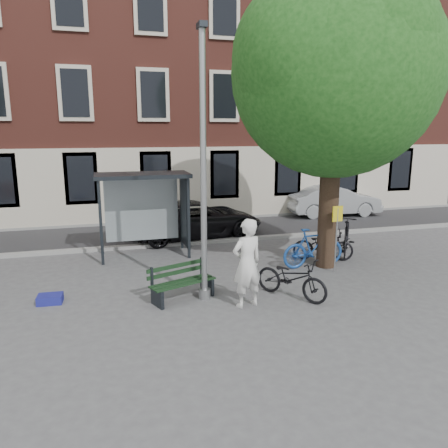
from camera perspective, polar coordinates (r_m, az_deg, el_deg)
name	(u,v)px	position (r m, az deg, el deg)	size (l,w,h in m)	color
ground	(205,298)	(10.52, -2.55, -9.67)	(90.00, 90.00, 0.00)	#4C4C4F
road	(164,233)	(17.11, -7.89, -1.13)	(40.00, 4.00, 0.01)	#28282B
curb_near	(172,244)	(15.18, -6.85, -2.61)	(40.00, 0.25, 0.12)	gray
curb_far	(157,221)	(19.04, -8.72, 0.37)	(40.00, 0.25, 0.12)	gray
building_row	(142,65)	(22.83, -10.64, 19.76)	(30.00, 8.00, 14.00)	brown
lamppost	(203,181)	(9.83, -2.70, 5.57)	(0.28, 0.35, 6.11)	#9EA0A3
tree_right	(338,64)	(12.65, 14.72, 19.54)	(5.76, 5.60, 8.20)	black
bus_shelter	(155,195)	(13.85, -8.96, 3.76)	(2.85, 1.45, 2.62)	#1E2328
painter	(247,263)	(9.75, 3.02, -5.13)	(0.74, 0.49, 2.03)	white
bench	(182,284)	(10.39, -5.53, -7.78)	(1.66, 1.03, 0.82)	#1E2328
bike_a	(323,245)	(13.67, 12.82, -2.69)	(0.63, 1.81, 0.95)	black
bike_b	(314,248)	(12.91, 11.62, -3.03)	(0.55, 1.93, 1.16)	#1B4798
bike_c	(292,278)	(10.51, 8.82, -6.98)	(0.65, 1.86, 0.98)	black
bike_d	(346,237)	(14.44, 15.70, -1.61)	(0.55, 1.94, 1.17)	black
car_dark	(196,219)	(16.18, -3.67, 0.65)	(2.27, 4.93, 1.37)	black
car_silver	(334,200)	(20.92, 14.13, 3.00)	(1.49, 4.28, 1.41)	#9FA3A7
blue_crate	(50,299)	(10.96, -21.77, -9.08)	(0.55, 0.40, 0.20)	navy
notice_sign	(337,225)	(12.37, 14.54, -0.11)	(0.33, 0.07, 1.89)	#9EA0A3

